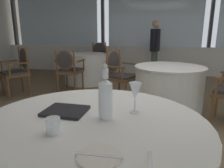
{
  "coord_description": "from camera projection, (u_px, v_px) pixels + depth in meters",
  "views": [
    {
      "loc": [
        0.17,
        -2.41,
        1.25
      ],
      "look_at": [
        -0.14,
        -1.04,
        0.9
      ],
      "focal_mm": 32.64,
      "sensor_mm": 36.0,
      "label": 1
    }
  ],
  "objects": [
    {
      "name": "water_tumbler",
      "position": [
        53.0,
        125.0,
        1.06
      ],
      "size": [
        0.08,
        0.08,
        0.08
      ],
      "primitive_type": "cylinder",
      "color": "white",
      "rests_on": "foreground_table"
    },
    {
      "name": "dining_chair_2_1",
      "position": [
        19.0,
        68.0,
        4.13
      ],
      "size": [
        0.66,
        0.64,
        0.98
      ],
      "rotation": [
        0.0,
        0.0,
        10.4
      ],
      "color": "brown",
      "rests_on": "ground_plane"
    },
    {
      "name": "dining_chair_1_1",
      "position": [
        98.0,
        56.0,
        6.12
      ],
      "size": [
        0.55,
        0.49,
        0.99
      ],
      "rotation": [
        0.0,
        0.0,
        10.95
      ],
      "color": "brown",
      "rests_on": "ground_plane"
    },
    {
      "name": "butter_knife",
      "position": [
        99.0,
        155.0,
        0.85
      ],
      "size": [
        0.2,
        0.03,
        0.0
      ],
      "primitive_type": "cube",
      "rotation": [
        0.0,
        0.0,
        0.05
      ],
      "color": "silver",
      "rests_on": "foreground_table"
    },
    {
      "name": "side_plate",
      "position": [
        99.0,
        156.0,
        0.85
      ],
      "size": [
        0.19,
        0.19,
        0.01
      ],
      "primitive_type": "cylinder",
      "color": "silver",
      "rests_on": "foreground_table"
    },
    {
      "name": "dining_chair_0_0",
      "position": [
        119.0,
        71.0,
        3.81
      ],
      "size": [
        0.6,
        0.64,
        0.95
      ],
      "rotation": [
        0.0,
        0.0,
        5.87
      ],
      "color": "brown",
      "rests_on": "ground_plane"
    },
    {
      "name": "dinner_fork",
      "position": [
        150.0,
        165.0,
        0.8
      ],
      "size": [
        0.03,
        0.18,
        0.0
      ],
      "primitive_type": "cube",
      "rotation": [
        0.0,
        0.0,
        1.64
      ],
      "color": "silver",
      "rests_on": "foreground_table"
    },
    {
      "name": "diner_person_0",
      "position": [
        155.0,
        47.0,
        5.51
      ],
      "size": [
        0.26,
        0.52,
        1.6
      ],
      "rotation": [
        0.0,
        0.0,
        2.96
      ],
      "color": "#424C42",
      "rests_on": "ground_plane"
    },
    {
      "name": "dining_chair_1_0",
      "position": [
        68.0,
        68.0,
        4.29
      ],
      "size": [
        0.55,
        0.49,
        0.93
      ],
      "rotation": [
        0.0,
        0.0,
        7.81
      ],
      "color": "brown",
      "rests_on": "ground_plane"
    },
    {
      "name": "wine_glass",
      "position": [
        135.0,
        92.0,
        1.3
      ],
      "size": [
        0.08,
        0.08,
        0.2
      ],
      "color": "white",
      "rests_on": "foreground_table"
    },
    {
      "name": "ground_plane",
      "position": [
        140.0,
        133.0,
        2.62
      ],
      "size": [
        14.19,
        14.19,
        0.0
      ],
      "primitive_type": "plane",
      "color": "#756047"
    },
    {
      "name": "background_table_0",
      "position": [
        168.0,
        89.0,
        3.3
      ],
      "size": [
        1.1,
        1.1,
        0.75
      ],
      "color": "white",
      "rests_on": "ground_plane"
    },
    {
      "name": "water_bottle",
      "position": [
        105.0,
        97.0,
        1.22
      ],
      "size": [
        0.08,
        0.08,
        0.33
      ],
      "color": "white",
      "rests_on": "foreground_table"
    },
    {
      "name": "menu_book",
      "position": [
        66.0,
        111.0,
        1.33
      ],
      "size": [
        0.27,
        0.22,
        0.02
      ],
      "primitive_type": "cube",
      "rotation": [
        0.0,
        0.0,
        -0.01
      ],
      "color": "black",
      "rests_on": "foreground_table"
    },
    {
      "name": "window_wall_far",
      "position": [
        153.0,
        39.0,
        6.24
      ],
      "size": [
        10.17,
        0.14,
        2.69
      ],
      "color": "silver",
      "rests_on": "ground_plane"
    },
    {
      "name": "background_table_1",
      "position": [
        86.0,
        68.0,
        5.25
      ],
      "size": [
        1.1,
        1.1,
        0.75
      ],
      "color": "white",
      "rests_on": "ground_plane"
    }
  ]
}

